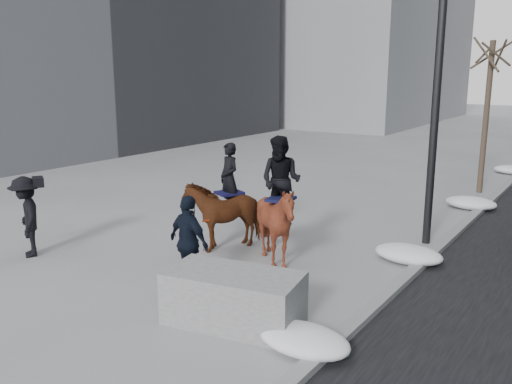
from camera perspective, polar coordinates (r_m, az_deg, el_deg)
The scene contains 10 objects.
ground at distance 10.68m, azimuth -3.67°, elevation -9.06°, with size 120.00×120.00×0.00m, color gray.
curb at distance 18.48m, azimuth 23.72°, elevation -0.54°, with size 0.25×90.00×0.12m, color gray.
planter at distance 8.75m, azimuth -2.36°, elevation -11.09°, with size 2.14×1.07×0.85m, color #969699.
tree_near at distance 19.02m, azimuth 23.12°, elevation 7.94°, with size 1.20×1.20×5.41m, color #3B3122, non-canonical shape.
mounted_left at distance 12.35m, azimuth -3.17°, elevation -1.71°, with size 1.51×2.01×2.37m.
mounted_right at distance 11.09m, azimuth 2.29°, elevation -2.37°, with size 1.59×1.74×2.67m.
feeder at distance 10.03m, azimuth -7.05°, elevation -5.27°, with size 1.09×0.95×1.75m.
camera_crew at distance 12.64m, azimuth -23.00°, elevation -2.37°, with size 1.31×1.13×1.75m.
lamppost at distance 12.71m, azimuth 18.86°, elevation 16.75°, with size 0.25×1.35×9.09m.
snow_piles at distance 14.44m, azimuth 19.33°, elevation -3.19°, with size 1.43×17.30×0.36m.
Camera 1 is at (6.13, -7.79, 3.96)m, focal length 38.00 mm.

